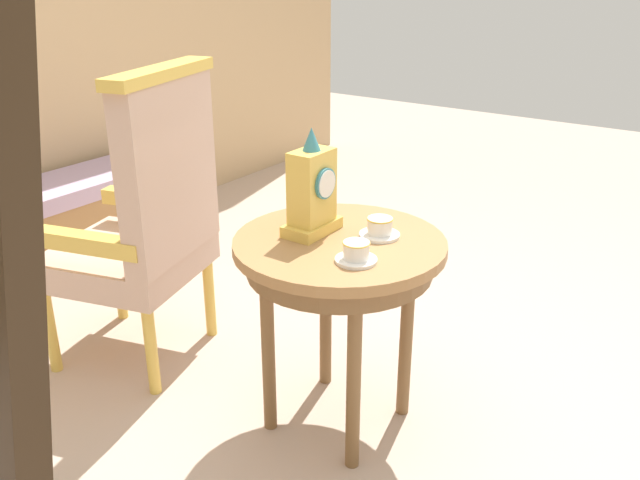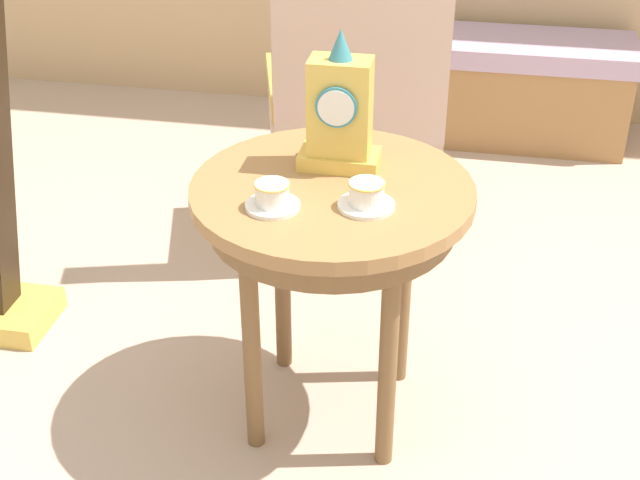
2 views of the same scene
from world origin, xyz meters
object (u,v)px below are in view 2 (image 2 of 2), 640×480
at_px(side_table, 332,217).
at_px(teacup_left, 272,197).
at_px(teacup_right, 366,196).
at_px(window_bench, 508,88).
at_px(armchair, 355,89).
at_px(mantel_clock, 340,114).

bearing_deg(side_table, teacup_left, -130.45).
xyz_separation_m(teacup_left, teacup_right, (0.20, 0.04, 0.00)).
height_order(teacup_left, window_bench, teacup_left).
height_order(side_table, teacup_right, teacup_right).
bearing_deg(armchair, teacup_left, -92.32).
height_order(teacup_right, armchair, armchair).
distance_m(side_table, mantel_clock, 0.24).
bearing_deg(teacup_left, side_table, 49.55).
relative_size(side_table, window_bench, 0.66).
bearing_deg(window_bench, mantel_clock, -103.74).
height_order(armchair, window_bench, armchair).
distance_m(side_table, armchair, 0.81).
bearing_deg(teacup_right, window_bench, 80.16).
bearing_deg(teacup_left, armchair, 87.68).
xyz_separation_m(side_table, armchair, (-0.07, 0.81, 0.00)).
bearing_deg(armchair, side_table, -84.87).
height_order(teacup_left, mantel_clock, mantel_clock).
height_order(side_table, mantel_clock, mantel_clock).
xyz_separation_m(mantel_clock, window_bench, (0.43, 1.77, -0.58)).
bearing_deg(mantel_clock, teacup_left, -115.21).
relative_size(mantel_clock, window_bench, 0.33).
bearing_deg(side_table, teacup_right, -43.99).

